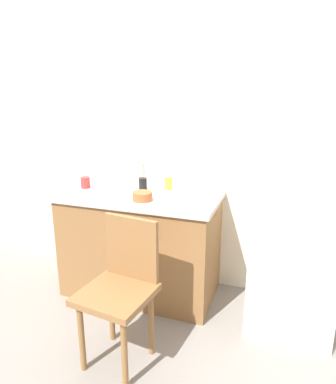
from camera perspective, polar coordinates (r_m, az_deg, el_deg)
ground_plane at (r=2.53m, az=-4.75°, el=-23.76°), size 8.00×8.00×0.00m
back_wall at (r=2.89m, az=2.65°, el=10.19°), size 4.80×0.10×2.63m
cabinet_base at (r=2.90m, az=-4.41°, el=-8.63°), size 1.20×0.60×0.80m
countertop at (r=2.75m, az=-4.60°, el=-0.64°), size 1.24×0.64×0.04m
faucet at (r=2.98m, az=-4.69°, el=3.31°), size 0.02×0.02×0.22m
refrigerator at (r=2.54m, az=20.08°, el=-4.43°), size 0.56×0.63×1.53m
chair at (r=2.20m, az=-7.54°, el=-14.68°), size 0.45×0.45×0.89m
terracotta_bowl at (r=2.57m, az=-4.16°, el=-0.69°), size 0.15×0.15×0.06m
cup_red at (r=2.96m, az=-13.20°, el=1.53°), size 0.08×0.08×0.09m
cup_black at (r=2.80m, az=-4.08°, el=1.23°), size 0.07×0.07×0.11m
cup_yellow at (r=2.84m, az=0.07°, el=1.41°), size 0.06×0.06×0.10m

